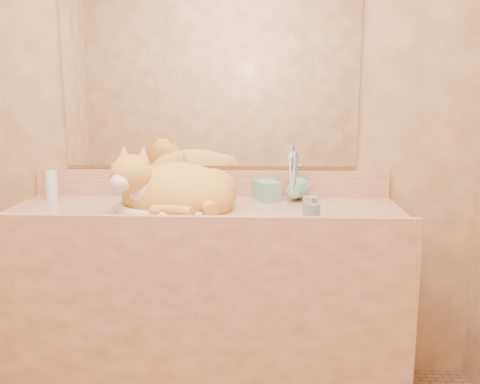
{
  "coord_description": "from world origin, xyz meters",
  "views": [
    {
      "loc": [
        0.23,
        -1.39,
        1.32
      ],
      "look_at": [
        0.14,
        0.7,
        0.92
      ],
      "focal_mm": 40.0,
      "sensor_mm": 36.0,
      "label": 1
    }
  ],
  "objects_px": {
    "cat": "(171,188)",
    "water_glass": "(311,207)",
    "sink_basin": "(172,192)",
    "vanity_counter": "(206,306)",
    "soap_dispenser": "(273,181)",
    "toothbrush_cup": "(293,192)"
  },
  "relations": [
    {
      "from": "sink_basin",
      "to": "water_glass",
      "type": "height_order",
      "value": "sink_basin"
    },
    {
      "from": "sink_basin",
      "to": "soap_dispenser",
      "type": "distance_m",
      "value": 0.44
    },
    {
      "from": "sink_basin",
      "to": "cat",
      "type": "height_order",
      "value": "cat"
    },
    {
      "from": "vanity_counter",
      "to": "water_glass",
      "type": "relative_size",
      "value": 20.48
    },
    {
      "from": "water_glass",
      "to": "vanity_counter",
      "type": "bearing_deg",
      "value": 156.49
    },
    {
      "from": "soap_dispenser",
      "to": "water_glass",
      "type": "xyz_separation_m",
      "value": [
        0.14,
        -0.31,
        -0.04
      ]
    },
    {
      "from": "sink_basin",
      "to": "soap_dispenser",
      "type": "bearing_deg",
      "value": 34.44
    },
    {
      "from": "toothbrush_cup",
      "to": "water_glass",
      "type": "height_order",
      "value": "toothbrush_cup"
    },
    {
      "from": "toothbrush_cup",
      "to": "vanity_counter",
      "type": "bearing_deg",
      "value": -161.17
    },
    {
      "from": "cat",
      "to": "water_glass",
      "type": "relative_size",
      "value": 6.18
    },
    {
      "from": "toothbrush_cup",
      "to": "water_glass",
      "type": "bearing_deg",
      "value": -80.58
    },
    {
      "from": "sink_basin",
      "to": "cat",
      "type": "distance_m",
      "value": 0.02
    },
    {
      "from": "vanity_counter",
      "to": "water_glass",
      "type": "distance_m",
      "value": 0.66
    },
    {
      "from": "vanity_counter",
      "to": "cat",
      "type": "relative_size",
      "value": 3.32
    },
    {
      "from": "sink_basin",
      "to": "cat",
      "type": "bearing_deg",
      "value": 137.04
    },
    {
      "from": "cat",
      "to": "water_glass",
      "type": "bearing_deg",
      "value": -1.55
    },
    {
      "from": "cat",
      "to": "water_glass",
      "type": "xyz_separation_m",
      "value": [
        0.55,
        -0.16,
        -0.04
      ]
    },
    {
      "from": "vanity_counter",
      "to": "cat",
      "type": "height_order",
      "value": "cat"
    },
    {
      "from": "soap_dispenser",
      "to": "toothbrush_cup",
      "type": "relative_size",
      "value": 1.89
    },
    {
      "from": "cat",
      "to": "toothbrush_cup",
      "type": "height_order",
      "value": "cat"
    },
    {
      "from": "toothbrush_cup",
      "to": "sink_basin",
      "type": "bearing_deg",
      "value": -163.78
    },
    {
      "from": "sink_basin",
      "to": "toothbrush_cup",
      "type": "xyz_separation_m",
      "value": [
        0.5,
        0.14,
        -0.02
      ]
    }
  ]
}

